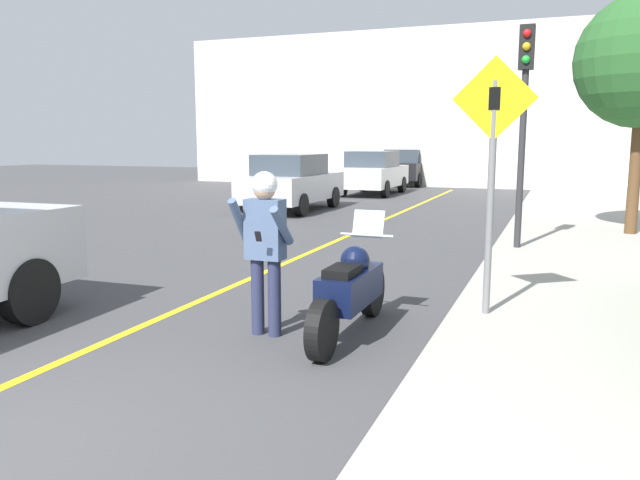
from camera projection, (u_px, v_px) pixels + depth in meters
road_center_line at (264, 272)px, 9.88m from camera, size 0.12×36.00×0.01m
building_backdrop at (476, 108)px, 27.54m from camera, size 28.00×1.20×7.03m
motorcycle at (351, 290)px, 6.64m from camera, size 0.62×2.27×1.28m
person_biker at (265, 236)px, 6.55m from camera, size 0.59×0.48×1.76m
crossing_sign at (492, 162)px, 6.83m from camera, size 0.91×0.08×2.84m
traffic_light at (524, 96)px, 11.05m from camera, size 0.26×0.30×3.94m
parked_car_silver at (292, 182)px, 18.58m from camera, size 1.88×4.20×1.68m
parked_car_white at (373, 172)px, 24.23m from camera, size 1.88×4.20×1.68m
parked_car_black at (407, 167)px, 29.33m from camera, size 1.88×4.20×1.68m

